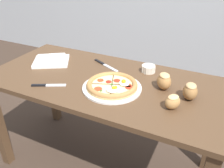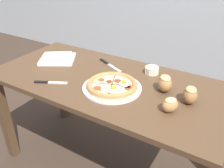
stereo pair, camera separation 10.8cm
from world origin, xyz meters
The scene contains 10 objects.
ground_plane centered at (0.00, 0.00, 0.00)m, with size 12.00×12.00×0.00m, color #3D2D23.
dining_table centered at (0.00, 0.00, 0.62)m, with size 1.46×0.70×0.73m.
pizza centered at (0.10, -0.08, 0.75)m, with size 0.34×0.34×0.06m.
ramekin_bowl centered at (0.21, 0.22, 0.75)m, with size 0.09×0.09×0.05m.
napkin_folded centered at (-0.45, 0.06, 0.75)m, with size 0.31×0.29×0.04m.
bread_piece_near centered at (0.45, -0.12, 0.77)m, with size 0.10×0.10×0.07m.
bread_piece_mid centered at (0.36, 0.05, 0.78)m, with size 0.12×0.13×0.09m.
bread_piece_far centered at (0.51, 0.01, 0.78)m, with size 0.10×0.11×0.09m.
knife_main centered at (-0.25, -0.21, 0.73)m, with size 0.19×0.11×0.01m.
knife_spare centered at (-0.08, 0.18, 0.73)m, with size 0.23×0.12×0.01m.
Camera 2 is at (0.70, -1.08, 1.41)m, focal length 38.00 mm.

